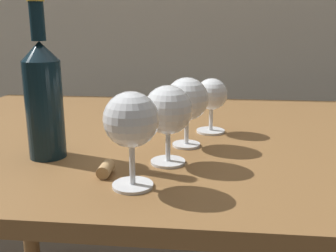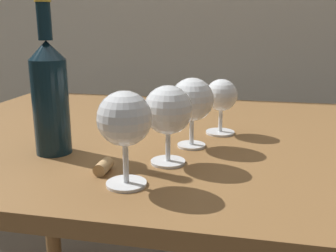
{
  "view_description": "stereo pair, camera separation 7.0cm",
  "coord_description": "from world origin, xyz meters",
  "px_view_note": "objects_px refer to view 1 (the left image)",
  "views": [
    {
      "loc": [
        0.08,
        -0.86,
        0.96
      ],
      "look_at": [
        0.01,
        -0.19,
        0.77
      ],
      "focal_mm": 41.84,
      "sensor_mm": 36.0,
      "label": 1
    },
    {
      "loc": [
        0.14,
        -0.85,
        0.96
      ],
      "look_at": [
        0.01,
        -0.19,
        0.77
      ],
      "focal_mm": 41.84,
      "sensor_mm": 36.0,
      "label": 2
    }
  ],
  "objects_px": {
    "wine_bottle": "(44,97)",
    "wine_glass_rose": "(187,101)",
    "wine_glass_white": "(212,96)",
    "cork": "(106,169)",
    "wine_glass_merlot": "(131,122)",
    "wine_glass_cabernet": "(168,111)"
  },
  "relations": [
    {
      "from": "wine_bottle",
      "to": "wine_glass_rose",
      "type": "bearing_deg",
      "value": 19.72
    },
    {
      "from": "wine_glass_white",
      "to": "cork",
      "type": "height_order",
      "value": "wine_glass_white"
    },
    {
      "from": "wine_glass_white",
      "to": "wine_glass_rose",
      "type": "bearing_deg",
      "value": -114.74
    },
    {
      "from": "wine_glass_merlot",
      "to": "cork",
      "type": "relative_size",
      "value": 3.6
    },
    {
      "from": "wine_glass_white",
      "to": "wine_bottle",
      "type": "height_order",
      "value": "wine_bottle"
    },
    {
      "from": "wine_glass_white",
      "to": "wine_bottle",
      "type": "bearing_deg",
      "value": -146.83
    },
    {
      "from": "wine_glass_merlot",
      "to": "wine_glass_cabernet",
      "type": "distance_m",
      "value": 0.12
    },
    {
      "from": "wine_glass_merlot",
      "to": "wine_glass_white",
      "type": "xyz_separation_m",
      "value": [
        0.12,
        0.33,
        -0.02
      ]
    },
    {
      "from": "wine_glass_cabernet",
      "to": "wine_glass_rose",
      "type": "bearing_deg",
      "value": 75.43
    },
    {
      "from": "wine_glass_merlot",
      "to": "wine_bottle",
      "type": "relative_size",
      "value": 0.51
    },
    {
      "from": "wine_glass_rose",
      "to": "cork",
      "type": "distance_m",
      "value": 0.23
    },
    {
      "from": "cork",
      "to": "wine_glass_white",
      "type": "bearing_deg",
      "value": 58.18
    },
    {
      "from": "wine_glass_merlot",
      "to": "wine_glass_rose",
      "type": "xyz_separation_m",
      "value": [
        0.07,
        0.22,
        -0.01
      ]
    },
    {
      "from": "cork",
      "to": "wine_glass_rose",
      "type": "bearing_deg",
      "value": 54.22
    },
    {
      "from": "wine_glass_merlot",
      "to": "cork",
      "type": "xyz_separation_m",
      "value": [
        -0.05,
        0.04,
        -0.09
      ]
    },
    {
      "from": "wine_glass_cabernet",
      "to": "cork",
      "type": "bearing_deg",
      "value": -144.95
    },
    {
      "from": "wine_glass_white",
      "to": "cork",
      "type": "xyz_separation_m",
      "value": [
        -0.18,
        -0.28,
        -0.07
      ]
    },
    {
      "from": "wine_glass_merlot",
      "to": "wine_glass_rose",
      "type": "relative_size",
      "value": 1.06
    },
    {
      "from": "wine_bottle",
      "to": "cork",
      "type": "distance_m",
      "value": 0.19
    },
    {
      "from": "wine_glass_white",
      "to": "cork",
      "type": "relative_size",
      "value": 3.0
    },
    {
      "from": "wine_glass_cabernet",
      "to": "wine_bottle",
      "type": "xyz_separation_m",
      "value": [
        -0.23,
        0.01,
        0.02
      ]
    },
    {
      "from": "wine_glass_rose",
      "to": "wine_glass_white",
      "type": "xyz_separation_m",
      "value": [
        0.05,
        0.11,
        -0.01
      ]
    }
  ]
}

